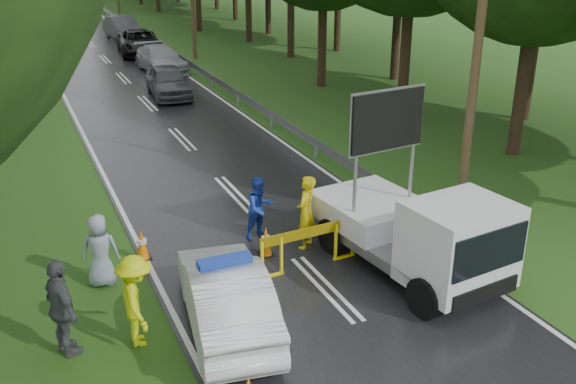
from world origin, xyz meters
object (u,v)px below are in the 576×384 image
police_sedan (226,296)px  work_truck (418,232)px  queue_car_fourth (123,28)px  officer (306,212)px  queue_car_first (168,81)px  civilian (260,208)px  queue_car_third (140,42)px  barrier (309,237)px  queue_car_second (161,59)px

police_sedan → work_truck: (4.63, 0.25, 0.39)m
police_sedan → queue_car_fourth: bearing=-89.1°
officer → queue_car_first: size_ratio=0.44×
work_truck → civilian: (-2.52, 3.28, -0.28)m
police_sedan → queue_car_third: bearing=-90.3°
police_sedan → queue_car_first: police_sedan is taller
barrier → queue_car_second: 24.04m
police_sedan → queue_car_first: size_ratio=1.02×
civilian → police_sedan: bearing=-135.6°
civilian → queue_car_first: (1.61, 15.94, -0.08)m
queue_car_first → queue_car_fourth: bearing=90.2°
officer → queue_car_third: size_ratio=0.34×
queue_car_second → police_sedan: bearing=-104.5°
work_truck → queue_car_second: work_truck is taller
work_truck → officer: work_truck is taller
police_sedan → officer: (2.94, 2.53, 0.24)m
work_truck → queue_car_fourth: size_ratio=1.07×
civilian → queue_car_first: bearing=69.5°
queue_car_first → barrier: bearing=-89.5°
police_sedan → queue_car_fourth: (5.07, 38.31, 0.11)m
queue_car_first → work_truck: bearing=-83.0°
officer → queue_car_third: bearing=-136.1°
police_sedan → queue_car_third: size_ratio=0.80×
officer → queue_car_fourth: 35.85m
police_sedan → queue_car_first: 19.82m
work_truck → queue_car_first: (-0.91, 19.22, -0.36)m
police_sedan → queue_car_second: 25.92m
work_truck → queue_car_second: bearing=82.9°
civilian → barrier: bearing=-92.5°
queue_car_second → queue_car_fourth: (0.26, 12.84, 0.10)m
queue_car_first → queue_car_second: size_ratio=0.88×
queue_car_third → queue_car_fourth: 6.85m
officer → queue_car_third: 29.00m
officer → civilian: size_ratio=1.16×
barrier → queue_car_first: 17.98m
officer → queue_car_second: 23.01m
queue_car_second → barrier: bearing=-99.2°
work_truck → officer: (-1.69, 2.28, -0.15)m
civilian → queue_car_fourth: bearing=70.4°
barrier → queue_car_third: bearing=81.3°
officer → civilian: bearing=-92.7°
officer → queue_car_first: officer is taller
queue_car_third → queue_car_fourth: size_ratio=1.12×
queue_car_third → queue_car_fourth: (0.20, 6.84, 0.05)m
work_truck → barrier: bearing=141.7°
queue_car_second → queue_car_third: 6.00m
police_sedan → officer: bearing=-130.8°
civilian → queue_car_second: civilian is taller
police_sedan → barrier: (2.54, 1.53, 0.08)m
civilian → queue_car_second: size_ratio=0.33×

